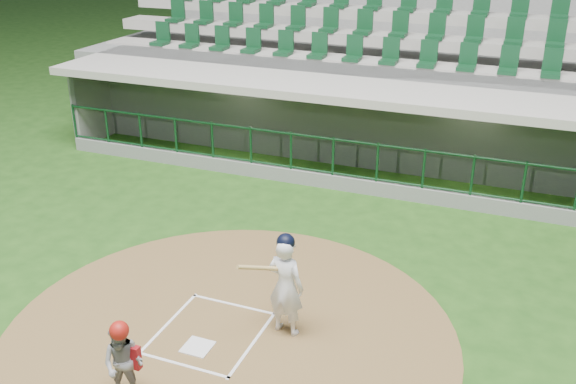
# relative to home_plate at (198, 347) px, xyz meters

# --- Properties ---
(ground) EXTENTS (120.00, 120.00, 0.00)m
(ground) POSITION_rel_home_plate_xyz_m (0.00, 0.70, -0.02)
(ground) COLOR #1E4714
(ground) RESTS_ON ground
(dirt_circle) EXTENTS (7.20, 7.20, 0.01)m
(dirt_circle) POSITION_rel_home_plate_xyz_m (0.30, 0.50, -0.02)
(dirt_circle) COLOR brown
(dirt_circle) RESTS_ON ground
(home_plate) EXTENTS (0.43, 0.43, 0.02)m
(home_plate) POSITION_rel_home_plate_xyz_m (0.00, 0.00, 0.00)
(home_plate) COLOR white
(home_plate) RESTS_ON dirt_circle
(batter_box_chalk) EXTENTS (1.55, 1.80, 0.01)m
(batter_box_chalk) POSITION_rel_home_plate_xyz_m (0.00, 0.40, -0.00)
(batter_box_chalk) COLOR white
(batter_box_chalk) RESTS_ON ground
(dugout_structure) EXTENTS (16.40, 3.70, 3.00)m
(dugout_structure) POSITION_rel_home_plate_xyz_m (0.04, 8.53, 0.93)
(dugout_structure) COLOR gray
(dugout_structure) RESTS_ON ground
(seating_deck) EXTENTS (17.00, 6.72, 5.15)m
(seating_deck) POSITION_rel_home_plate_xyz_m (0.00, 11.61, 1.40)
(seating_deck) COLOR slate
(seating_deck) RESTS_ON ground
(batter) EXTENTS (0.87, 0.88, 1.74)m
(batter) POSITION_rel_home_plate_xyz_m (1.10, 0.89, 0.86)
(batter) COLOR white
(batter) RESTS_ON dirt_circle
(catcher) EXTENTS (0.66, 0.56, 1.26)m
(catcher) POSITION_rel_home_plate_xyz_m (-0.34, -1.33, 0.61)
(catcher) COLOR gray
(catcher) RESTS_ON dirt_circle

